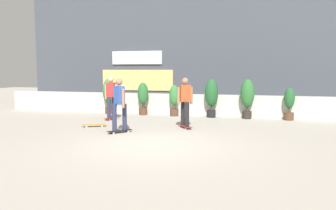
% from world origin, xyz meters
% --- Properties ---
extents(ground_plane, '(48.00, 48.00, 0.00)m').
position_xyz_m(ground_plane, '(0.00, 0.00, 0.00)').
color(ground_plane, '#A8A093').
extents(planter_wall, '(18.00, 0.40, 0.90)m').
position_xyz_m(planter_wall, '(0.00, 6.00, 0.45)').
color(planter_wall, beige).
rests_on(planter_wall, ground).
extents(building_backdrop, '(20.00, 2.08, 6.50)m').
position_xyz_m(building_backdrop, '(-0.01, 10.00, 3.25)').
color(building_backdrop, '#424751').
rests_on(building_backdrop, ground).
extents(potted_plant_0, '(0.55, 0.55, 1.57)m').
position_xyz_m(potted_plant_0, '(-3.82, 5.55, 0.92)').
color(potted_plant_0, brown).
rests_on(potted_plant_0, ground).
extents(potted_plant_1, '(0.47, 0.47, 1.41)m').
position_xyz_m(potted_plant_1, '(-2.21, 5.55, 0.80)').
color(potted_plant_1, brown).
rests_on(potted_plant_1, ground).
extents(potted_plant_2, '(0.42, 0.42, 1.32)m').
position_xyz_m(potted_plant_2, '(-0.81, 5.55, 0.73)').
color(potted_plant_2, brown).
rests_on(potted_plant_2, ground).
extents(potted_plant_3, '(0.55, 0.55, 1.58)m').
position_xyz_m(potted_plant_3, '(0.76, 5.55, 0.93)').
color(potted_plant_3, black).
rests_on(potted_plant_3, ground).
extents(potted_plant_4, '(0.55, 0.55, 1.58)m').
position_xyz_m(potted_plant_4, '(2.20, 5.55, 0.93)').
color(potted_plant_4, '#2D2823').
rests_on(potted_plant_4, ground).
extents(potted_plant_5, '(0.40, 0.40, 1.27)m').
position_xyz_m(potted_plant_5, '(3.80, 5.55, 0.70)').
color(potted_plant_5, brown).
rests_on(potted_plant_5, ground).
extents(skater_by_wall_left, '(0.55, 0.82, 1.70)m').
position_xyz_m(skater_by_wall_left, '(-2.97, 3.94, 0.94)').
color(skater_by_wall_left, maroon).
rests_on(skater_by_wall_left, ground).
extents(skater_by_wall_right, '(0.63, 0.77, 1.70)m').
position_xyz_m(skater_by_wall_right, '(0.26, 2.75, 0.94)').
color(skater_by_wall_right, maroon).
rests_on(skater_by_wall_right, ground).
extents(skater_far_right, '(0.64, 0.76, 1.70)m').
position_xyz_m(skater_far_right, '(-1.53, 1.37, 0.94)').
color(skater_far_right, black).
rests_on(skater_far_right, ground).
extents(skateboard_near_camera, '(0.80, 0.55, 0.08)m').
position_xyz_m(skateboard_near_camera, '(-2.82, 2.19, 0.06)').
color(skateboard_near_camera, '#BF8C26').
rests_on(skateboard_near_camera, ground).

